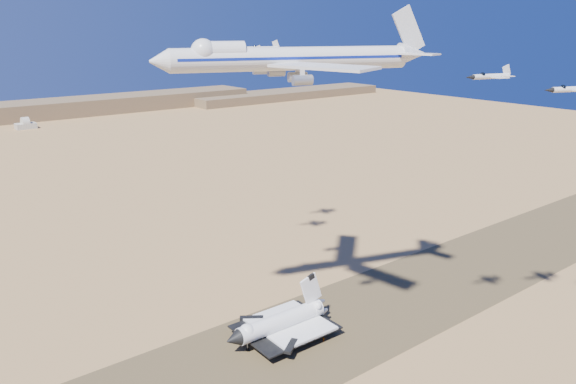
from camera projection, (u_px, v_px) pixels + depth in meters
ground at (288, 347)px, 178.92m from camera, size 1200.00×1200.00×0.00m
runway at (288, 347)px, 178.91m from camera, size 600.00×50.00×0.06m
ridgeline at (37, 113)px, 612.98m from camera, size 960.00×90.00×18.00m
shuttle at (280, 324)px, 182.67m from camera, size 39.20×24.13×19.36m
carrier_747 at (285, 59)px, 157.97m from camera, size 81.91×60.70×20.62m
crew_a at (310, 339)px, 181.49m from camera, size 0.39×0.58×1.58m
crew_b at (311, 335)px, 184.11m from camera, size 0.60×0.97×1.92m
crew_c at (324, 339)px, 181.34m from camera, size 1.16×1.12×1.82m
chase_jet_a at (490, 76)px, 142.95m from camera, size 14.05×8.13×3.57m
chase_jet_b at (571, 89)px, 150.04m from camera, size 15.79×9.33×4.06m
chase_jet_e at (243, 54)px, 205.83m from camera, size 14.92×9.48×3.90m
chase_jet_f at (262, 48)px, 223.66m from camera, size 15.73×9.23×4.02m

